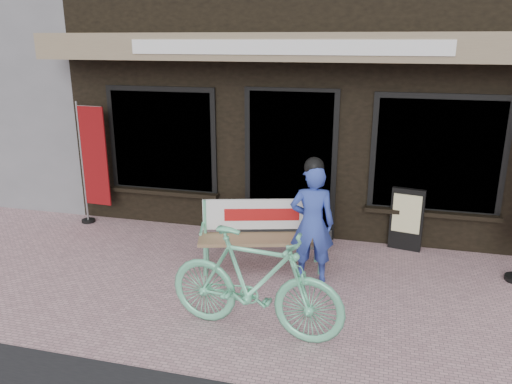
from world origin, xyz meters
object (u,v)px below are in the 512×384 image
(menu_stand, at_px, (407,219))
(bicycle, at_px, (255,282))
(nobori_red, at_px, (93,163))
(person, at_px, (312,221))
(bench, at_px, (262,229))

(menu_stand, bearing_deg, bicycle, -110.18)
(nobori_red, bearing_deg, bicycle, -32.45)
(bicycle, bearing_deg, person, -9.76)
(person, relative_size, menu_stand, 1.74)
(menu_stand, bearing_deg, nobori_red, -167.28)
(bench, bearing_deg, person, -34.83)
(bench, height_order, menu_stand, menu_stand)
(bench, distance_m, person, 0.75)
(person, relative_size, nobori_red, 0.80)
(bicycle, xyz_separation_m, menu_stand, (1.52, 2.53, -0.09))
(person, xyz_separation_m, menu_stand, (1.15, 1.25, -0.30))
(bench, relative_size, menu_stand, 1.87)
(bench, bearing_deg, nobori_red, 147.83)
(person, height_order, menu_stand, person)
(bicycle, height_order, nobori_red, nobori_red)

